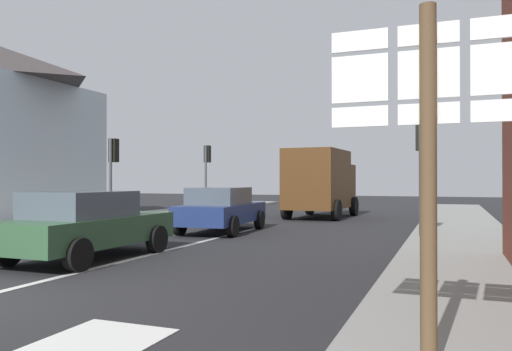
{
  "coord_description": "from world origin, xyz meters",
  "views": [
    {
      "loc": [
        6.42,
        -4.96,
        1.72
      ],
      "look_at": [
        0.97,
        9.15,
        1.85
      ],
      "focal_mm": 35.36,
      "sensor_mm": 36.0,
      "label": 1
    }
  ],
  "objects_px": {
    "sedan_far": "(221,209)",
    "sedan_near": "(86,224)",
    "traffic_light_far_left": "(207,163)",
    "route_sign_post": "(428,146)",
    "traffic_light_near_left": "(113,161)",
    "delivery_truck": "(321,181)",
    "traffic_light_near_right": "(421,150)"
  },
  "relations": [
    {
      "from": "delivery_truck",
      "to": "traffic_light_far_left",
      "type": "relative_size",
      "value": 1.43
    },
    {
      "from": "traffic_light_far_left",
      "to": "route_sign_post",
      "type": "bearing_deg",
      "value": -58.6
    },
    {
      "from": "sedan_near",
      "to": "traffic_light_far_left",
      "type": "relative_size",
      "value": 1.18
    },
    {
      "from": "sedan_far",
      "to": "route_sign_post",
      "type": "bearing_deg",
      "value": -56.95
    },
    {
      "from": "traffic_light_near_left",
      "to": "traffic_light_near_right",
      "type": "relative_size",
      "value": 0.95
    },
    {
      "from": "traffic_light_near_right",
      "to": "delivery_truck",
      "type": "bearing_deg",
      "value": 123.22
    },
    {
      "from": "sedan_near",
      "to": "traffic_light_near_right",
      "type": "xyz_separation_m",
      "value": [
        6.56,
        6.33,
        1.8
      ]
    },
    {
      "from": "sedan_far",
      "to": "sedan_near",
      "type": "bearing_deg",
      "value": -92.75
    },
    {
      "from": "traffic_light_near_left",
      "to": "traffic_light_near_right",
      "type": "bearing_deg",
      "value": -4.27
    },
    {
      "from": "delivery_truck",
      "to": "traffic_light_near_left",
      "type": "xyz_separation_m",
      "value": [
        -6.56,
        -6.37,
        0.79
      ]
    },
    {
      "from": "sedan_far",
      "to": "delivery_truck",
      "type": "bearing_deg",
      "value": 78.08
    },
    {
      "from": "sedan_near",
      "to": "traffic_light_near_left",
      "type": "xyz_separation_m",
      "value": [
        -4.72,
        7.17,
        1.68
      ]
    },
    {
      "from": "delivery_truck",
      "to": "traffic_light_near_right",
      "type": "xyz_separation_m",
      "value": [
        4.72,
        -7.21,
        0.91
      ]
    },
    {
      "from": "traffic_light_near_left",
      "to": "route_sign_post",
      "type": "bearing_deg",
      "value": -44.06
    },
    {
      "from": "delivery_truck",
      "to": "traffic_light_far_left",
      "type": "xyz_separation_m",
      "value": [
        -6.56,
        1.61,
        0.98
      ]
    },
    {
      "from": "route_sign_post",
      "to": "sedan_near",
      "type": "bearing_deg",
      "value": 148.83
    },
    {
      "from": "traffic_light_near_left",
      "to": "traffic_light_near_right",
      "type": "xyz_separation_m",
      "value": [
        11.29,
        -0.84,
        0.12
      ]
    },
    {
      "from": "traffic_light_near_left",
      "to": "traffic_light_far_left",
      "type": "height_order",
      "value": "traffic_light_far_left"
    },
    {
      "from": "delivery_truck",
      "to": "traffic_light_near_left",
      "type": "relative_size",
      "value": 1.54
    },
    {
      "from": "sedan_near",
      "to": "traffic_light_near_right",
      "type": "relative_size",
      "value": 1.21
    },
    {
      "from": "traffic_light_near_right",
      "to": "route_sign_post",
      "type": "bearing_deg",
      "value": -86.74
    },
    {
      "from": "traffic_light_near_right",
      "to": "traffic_light_far_left",
      "type": "xyz_separation_m",
      "value": [
        -11.29,
        8.82,
        0.06
      ]
    },
    {
      "from": "sedan_near",
      "to": "traffic_light_far_left",
      "type": "xyz_separation_m",
      "value": [
        -4.72,
        15.15,
        1.87
      ]
    },
    {
      "from": "sedan_far",
      "to": "traffic_light_far_left",
      "type": "bearing_deg",
      "value": 119.36
    },
    {
      "from": "sedan_far",
      "to": "route_sign_post",
      "type": "xyz_separation_m",
      "value": [
        6.87,
        -10.56,
        1.24
      ]
    },
    {
      "from": "sedan_near",
      "to": "route_sign_post",
      "type": "relative_size",
      "value": 1.31
    },
    {
      "from": "sedan_near",
      "to": "delivery_truck",
      "type": "relative_size",
      "value": 0.83
    },
    {
      "from": "traffic_light_near_right",
      "to": "traffic_light_far_left",
      "type": "relative_size",
      "value": 0.98
    },
    {
      "from": "sedan_far",
      "to": "delivery_truck",
      "type": "distance_m",
      "value": 7.53
    },
    {
      "from": "traffic_light_near_left",
      "to": "traffic_light_far_left",
      "type": "relative_size",
      "value": 0.93
    },
    {
      "from": "delivery_truck",
      "to": "traffic_light_far_left",
      "type": "distance_m",
      "value": 6.83
    },
    {
      "from": "route_sign_post",
      "to": "traffic_light_near_left",
      "type": "bearing_deg",
      "value": 135.94
    }
  ]
}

